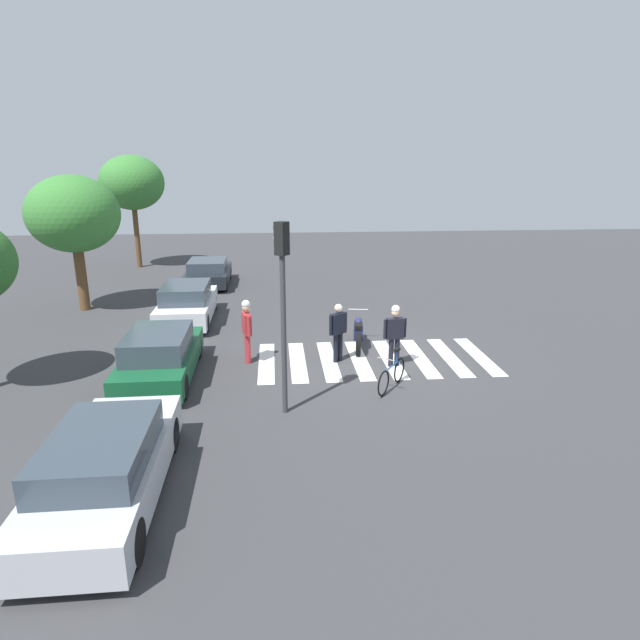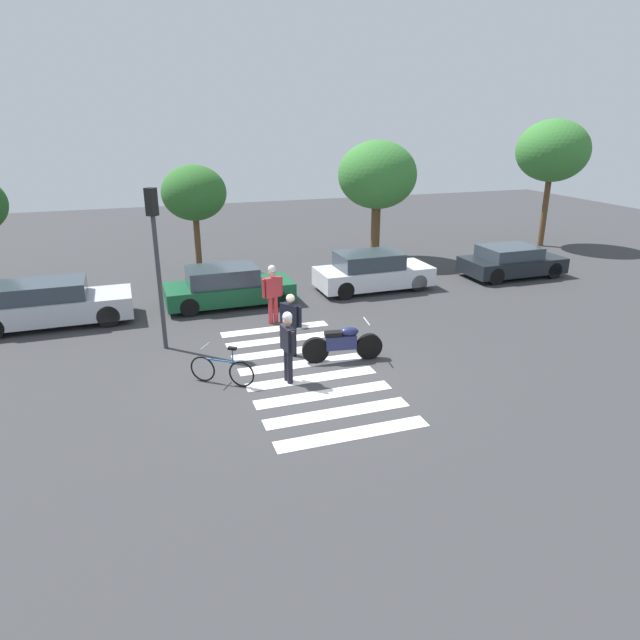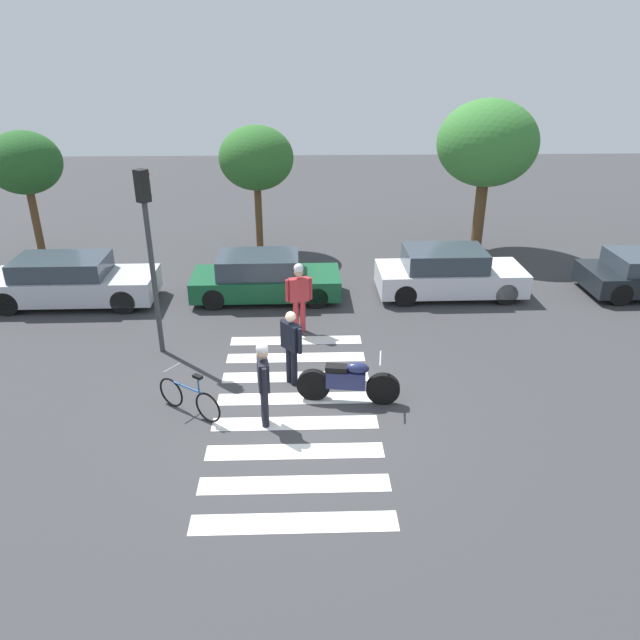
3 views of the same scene
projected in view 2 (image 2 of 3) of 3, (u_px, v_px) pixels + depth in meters
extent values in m
plane|color=#38383A|center=(306.00, 371.00, 14.13)|extent=(60.00, 60.00, 0.00)
cylinder|color=black|center=(369.00, 346.00, 14.75)|extent=(0.71, 0.24, 0.69)
cylinder|color=black|center=(315.00, 350.00, 14.50)|extent=(0.71, 0.24, 0.69)
cube|color=#1E234C|center=(341.00, 342.00, 14.56)|extent=(0.83, 0.39, 0.36)
ellipsoid|color=#1E234C|center=(350.00, 332.00, 14.50)|extent=(0.51, 0.31, 0.24)
cube|color=black|center=(333.00, 334.00, 14.44)|extent=(0.47, 0.30, 0.12)
cylinder|color=#A5A5AD|center=(367.00, 322.00, 14.50)|extent=(0.12, 0.62, 0.04)
torus|color=black|center=(203.00, 369.00, 13.48)|extent=(0.55, 0.41, 0.65)
torus|color=black|center=(242.00, 374.00, 13.21)|extent=(0.55, 0.41, 0.65)
cylinder|color=#1E4C8C|center=(221.00, 361.00, 13.25)|extent=(0.67, 0.49, 0.04)
cylinder|color=#1E4C8C|center=(233.00, 355.00, 13.11)|extent=(0.04, 0.04, 0.34)
cube|color=black|center=(232.00, 348.00, 13.05)|extent=(0.22, 0.20, 0.06)
cylinder|color=#99999E|center=(205.00, 346.00, 13.25)|extent=(0.29, 0.39, 0.03)
cylinder|color=black|center=(294.00, 341.00, 14.89)|extent=(0.14, 0.14, 0.85)
cylinder|color=black|center=(288.00, 340.00, 14.98)|extent=(0.14, 0.14, 0.85)
cube|color=black|center=(291.00, 315.00, 14.69)|extent=(0.46, 0.51, 0.60)
sphere|color=beige|center=(290.00, 298.00, 14.53)|extent=(0.23, 0.23, 0.23)
cylinder|color=black|center=(300.00, 317.00, 14.54)|extent=(0.09, 0.09, 0.57)
cylinder|color=black|center=(282.00, 313.00, 14.84)|extent=(0.09, 0.09, 0.57)
cylinder|color=black|center=(290.00, 367.00, 13.35)|extent=(0.14, 0.14, 0.83)
cylinder|color=black|center=(287.00, 365.00, 13.50)|extent=(0.14, 0.14, 0.83)
cube|color=black|center=(288.00, 339.00, 13.18)|extent=(0.27, 0.51, 0.58)
sphere|color=tan|center=(287.00, 321.00, 13.03)|extent=(0.22, 0.22, 0.22)
cylinder|color=black|center=(293.00, 343.00, 12.94)|extent=(0.09, 0.09, 0.56)
cylinder|color=black|center=(283.00, 335.00, 13.43)|extent=(0.09, 0.09, 0.56)
sphere|color=white|center=(287.00, 317.00, 13.00)|extent=(0.23, 0.23, 0.23)
cylinder|color=#B22D33|center=(276.00, 309.00, 17.33)|extent=(0.14, 0.14, 0.86)
cylinder|color=#B22D33|center=(271.00, 310.00, 17.24)|extent=(0.14, 0.14, 0.86)
cube|color=#B22D33|center=(272.00, 287.00, 17.04)|extent=(0.53, 0.31, 0.61)
sphere|color=tan|center=(272.00, 272.00, 16.88)|extent=(0.23, 0.23, 0.23)
cylinder|color=#B22D33|center=(281.00, 286.00, 17.19)|extent=(0.09, 0.09, 0.58)
cylinder|color=#B22D33|center=(264.00, 289.00, 16.89)|extent=(0.09, 0.09, 0.58)
sphere|color=white|center=(272.00, 269.00, 16.85)|extent=(0.24, 0.24, 0.24)
cube|color=silver|center=(353.00, 434.00, 11.32)|extent=(3.26, 0.45, 0.01)
cube|color=silver|center=(337.00, 413.00, 12.12)|extent=(3.26, 0.45, 0.01)
cube|color=silver|center=(324.00, 394.00, 12.92)|extent=(3.26, 0.45, 0.01)
cube|color=silver|center=(312.00, 378.00, 13.73)|extent=(3.26, 0.45, 0.01)
cube|color=silver|center=(301.00, 364.00, 14.53)|extent=(3.26, 0.45, 0.01)
cube|color=silver|center=(292.00, 351.00, 15.33)|extent=(3.26, 0.45, 0.01)
cube|color=silver|center=(283.00, 339.00, 16.13)|extent=(3.26, 0.45, 0.01)
cube|color=silver|center=(275.00, 329.00, 16.93)|extent=(3.26, 0.45, 0.01)
cylinder|color=black|center=(108.00, 301.00, 18.37)|extent=(0.68, 0.23, 0.68)
cylinder|color=black|center=(108.00, 316.00, 17.03)|extent=(0.68, 0.23, 0.68)
cylinder|color=black|center=(1.00, 312.00, 17.40)|extent=(0.68, 0.23, 0.68)
cube|color=#B7BAC1|center=(53.00, 308.00, 17.15)|extent=(4.63, 1.78, 0.67)
cube|color=#333D47|center=(42.00, 290.00, 16.88)|extent=(2.51, 1.55, 0.51)
cube|color=#F2EDCC|center=(130.00, 293.00, 18.31)|extent=(0.08, 0.20, 0.12)
cube|color=#F2EDCC|center=(131.00, 303.00, 17.33)|extent=(0.08, 0.20, 0.12)
cylinder|color=black|center=(266.00, 286.00, 20.15)|extent=(0.62, 0.23, 0.62)
cylinder|color=black|center=(277.00, 298.00, 18.82)|extent=(0.62, 0.23, 0.62)
cylinder|color=black|center=(184.00, 294.00, 19.26)|extent=(0.62, 0.23, 0.62)
cylinder|color=black|center=(189.00, 307.00, 17.93)|extent=(0.62, 0.23, 0.62)
cube|color=#14512D|center=(229.00, 292.00, 18.99)|extent=(4.25, 1.76, 0.59)
cube|color=#333D47|center=(222.00, 276.00, 18.73)|extent=(2.30, 1.54, 0.57)
cube|color=#F2EDCC|center=(284.00, 279.00, 20.09)|extent=(0.08, 0.20, 0.12)
cube|color=#F2EDCC|center=(293.00, 288.00, 19.11)|extent=(0.08, 0.20, 0.12)
cylinder|color=black|center=(399.00, 273.00, 21.88)|extent=(0.64, 0.23, 0.64)
cylinder|color=black|center=(418.00, 283.00, 20.51)|extent=(0.64, 0.23, 0.64)
cylinder|color=black|center=(330.00, 279.00, 20.99)|extent=(0.64, 0.23, 0.64)
cylinder|color=black|center=(345.00, 290.00, 19.62)|extent=(0.64, 0.23, 0.64)
cube|color=silver|center=(374.00, 276.00, 20.68)|extent=(4.24, 1.80, 0.66)
cube|color=#333D47|center=(369.00, 260.00, 20.41)|extent=(2.29, 1.57, 0.56)
cube|color=#F2EDCC|center=(416.00, 265.00, 21.79)|extent=(0.08, 0.20, 0.12)
cube|color=#F2EDCC|center=(431.00, 272.00, 20.79)|extent=(0.08, 0.20, 0.12)
cylinder|color=black|center=(526.00, 261.00, 23.65)|extent=(0.66, 0.23, 0.66)
cylinder|color=black|center=(554.00, 270.00, 22.17)|extent=(0.66, 0.23, 0.66)
cylinder|color=black|center=(471.00, 266.00, 22.82)|extent=(0.66, 0.23, 0.66)
cylinder|color=black|center=(496.00, 276.00, 21.33)|extent=(0.66, 0.23, 0.66)
cube|color=black|center=(512.00, 265.00, 22.44)|extent=(3.99, 1.93, 0.59)
cube|color=#333D47|center=(509.00, 252.00, 22.20)|extent=(2.16, 1.68, 0.46)
cube|color=#F2EDCC|center=(542.00, 255.00, 23.55)|extent=(0.08, 0.20, 0.12)
cube|color=#F2EDCC|center=(562.00, 262.00, 22.48)|extent=(0.08, 0.20, 0.12)
cylinder|color=#38383D|center=(160.00, 285.00, 14.93)|extent=(0.12, 0.12, 3.65)
cube|color=black|center=(151.00, 202.00, 14.19)|extent=(0.34, 0.34, 0.70)
sphere|color=red|center=(154.00, 192.00, 14.23)|extent=(0.16, 0.16, 0.16)
sphere|color=orange|center=(154.00, 201.00, 14.31)|extent=(0.16, 0.16, 0.16)
sphere|color=green|center=(155.00, 210.00, 14.39)|extent=(0.16, 0.16, 0.16)
cylinder|color=brown|center=(198.00, 246.00, 22.52)|extent=(0.24, 0.24, 2.31)
ellipsoid|color=#2D6628|center=(194.00, 193.00, 21.80)|extent=(2.51, 2.51, 2.13)
cylinder|color=brown|center=(375.00, 232.00, 24.84)|extent=(0.40, 0.40, 2.44)
ellipsoid|color=#387A33|center=(377.00, 175.00, 23.99)|extent=(3.37, 3.37, 2.86)
cylinder|color=brown|center=(544.00, 213.00, 27.41)|extent=(0.28, 0.28, 3.28)
ellipsoid|color=#387A33|center=(553.00, 151.00, 26.42)|extent=(3.37, 3.37, 2.86)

